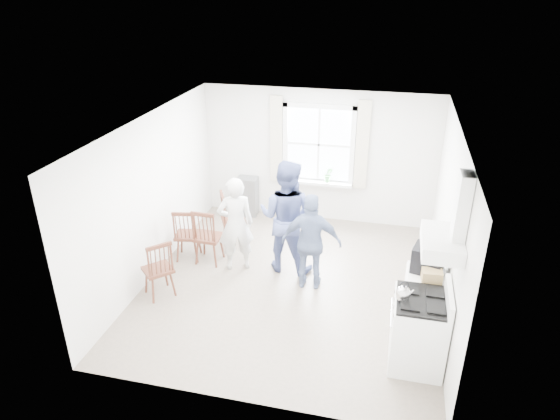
# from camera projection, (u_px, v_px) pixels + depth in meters

# --- Properties ---
(room_shell) EXTENTS (4.62, 5.12, 2.64)m
(room_shell) POSITION_uv_depth(u_px,v_px,m) (291.00, 211.00, 7.41)
(room_shell) COLOR gray
(room_shell) RESTS_ON ground
(window_assembly) EXTENTS (1.88, 0.24, 1.70)m
(window_assembly) POSITION_uv_depth(u_px,v_px,m) (318.00, 149.00, 9.50)
(window_assembly) COLOR white
(window_assembly) RESTS_ON room_shell
(range_hood) EXTENTS (0.45, 0.76, 0.94)m
(range_hood) POSITION_uv_depth(u_px,v_px,m) (449.00, 231.00, 5.54)
(range_hood) COLOR white
(range_hood) RESTS_ON room_shell
(shelf_unit) EXTENTS (0.40, 0.30, 0.80)m
(shelf_unit) POSITION_uv_depth(u_px,v_px,m) (248.00, 196.00, 10.14)
(shelf_unit) COLOR slate
(shelf_unit) RESTS_ON ground
(gas_stove) EXTENTS (0.68, 0.76, 1.12)m
(gas_stove) POSITION_uv_depth(u_px,v_px,m) (419.00, 330.00, 6.18)
(gas_stove) COLOR white
(gas_stove) RESTS_ON ground
(kettle) EXTENTS (0.18, 0.18, 0.25)m
(kettle) POSITION_uv_depth(u_px,v_px,m) (403.00, 293.00, 5.94)
(kettle) COLOR silver
(kettle) RESTS_ON gas_stove
(low_cabinet) EXTENTS (0.50, 0.55, 0.90)m
(low_cabinet) POSITION_uv_depth(u_px,v_px,m) (423.00, 301.00, 6.79)
(low_cabinet) COLOR white
(low_cabinet) RESTS_ON ground
(stereo_stack) EXTENTS (0.46, 0.43, 0.35)m
(stereo_stack) POSITION_uv_depth(u_px,v_px,m) (428.00, 259.00, 6.58)
(stereo_stack) COLOR black
(stereo_stack) RESTS_ON low_cabinet
(cardboard_box) EXTENTS (0.27, 0.20, 0.16)m
(cardboard_box) POSITION_uv_depth(u_px,v_px,m) (432.00, 276.00, 6.38)
(cardboard_box) COLOR #A4854F
(cardboard_box) RESTS_ON low_cabinet
(windsor_chair_a) EXTENTS (0.47, 0.46, 0.96)m
(windsor_chair_a) POSITION_uv_depth(u_px,v_px,m) (186.00, 230.00, 8.38)
(windsor_chair_a) COLOR #472216
(windsor_chair_a) RESTS_ON ground
(windsor_chair_b) EXTENTS (0.45, 0.44, 1.01)m
(windsor_chair_b) POSITION_uv_depth(u_px,v_px,m) (205.00, 232.00, 8.26)
(windsor_chair_b) COLOR #472216
(windsor_chair_b) RESTS_ON ground
(windsor_chair_c) EXTENTS (0.56, 0.57, 0.96)m
(windsor_chair_c) POSITION_uv_depth(u_px,v_px,m) (159.00, 264.00, 7.39)
(windsor_chair_c) COLOR #472216
(windsor_chair_c) RESTS_ON ground
(person_left) EXTENTS (0.79, 0.79, 1.62)m
(person_left) POSITION_uv_depth(u_px,v_px,m) (236.00, 224.00, 8.08)
(person_left) COLOR silver
(person_left) RESTS_ON ground
(person_mid) EXTENTS (1.03, 1.03, 1.90)m
(person_mid) POSITION_uv_depth(u_px,v_px,m) (286.00, 217.00, 8.02)
(person_mid) COLOR #4A5689
(person_mid) RESTS_ON ground
(person_right) EXTENTS (0.97, 0.97, 1.57)m
(person_right) POSITION_uv_depth(u_px,v_px,m) (311.00, 242.00, 7.59)
(person_right) COLOR navy
(person_right) RESTS_ON ground
(potted_plant) EXTENTS (0.18, 0.18, 0.30)m
(potted_plant) POSITION_uv_depth(u_px,v_px,m) (328.00, 175.00, 9.57)
(potted_plant) COLOR #337434
(potted_plant) RESTS_ON window_assembly
(windsor_chair_d) EXTENTS (0.55, 0.56, 1.00)m
(windsor_chair_d) POSITION_uv_depth(u_px,v_px,m) (227.00, 213.00, 8.93)
(windsor_chair_d) COLOR #472216
(windsor_chair_d) RESTS_ON ground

